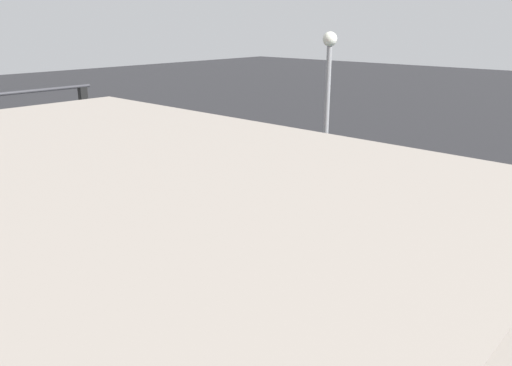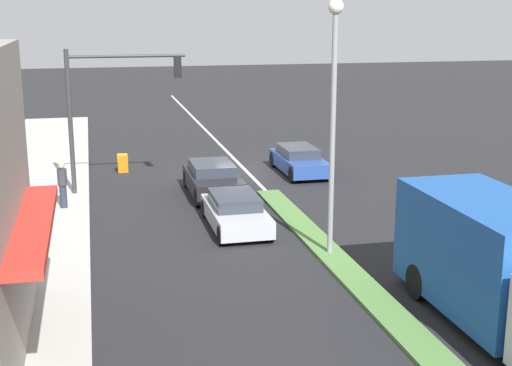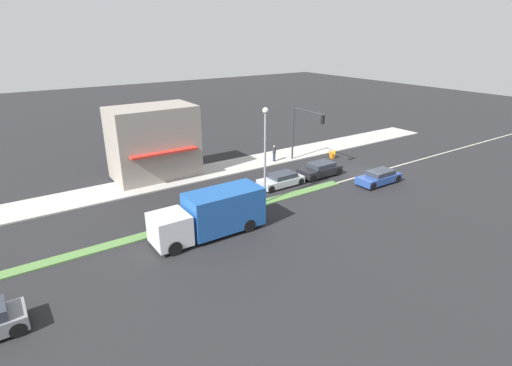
# 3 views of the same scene
# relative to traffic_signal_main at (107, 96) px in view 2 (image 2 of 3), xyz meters

# --- Properties ---
(ground_plane) EXTENTS (160.00, 160.00, 0.00)m
(ground_plane) POSITION_rel_traffic_signal_main_xyz_m (-6.12, 15.24, -3.90)
(ground_plane) COLOR #232326
(lane_marking_center) EXTENTS (0.16, 60.00, 0.01)m
(lane_marking_center) POSITION_rel_traffic_signal_main_xyz_m (-6.12, -2.76, -3.90)
(lane_marking_center) COLOR beige
(lane_marking_center) RESTS_ON ground
(traffic_signal_main) EXTENTS (4.59, 0.34, 5.60)m
(traffic_signal_main) POSITION_rel_traffic_signal_main_xyz_m (0.00, 0.00, 0.00)
(traffic_signal_main) COLOR #333338
(traffic_signal_main) RESTS_ON sidewalk_right
(street_lamp) EXTENTS (0.44, 0.44, 7.37)m
(street_lamp) POSITION_rel_traffic_signal_main_xyz_m (-6.12, 8.92, 0.88)
(street_lamp) COLOR gray
(street_lamp) RESTS_ON median_strip
(pedestrian) EXTENTS (0.34, 0.34, 1.66)m
(pedestrian) POSITION_rel_traffic_signal_main_xyz_m (1.77, 2.10, -2.91)
(pedestrian) COLOR #282D42
(pedestrian) RESTS_ON sidewalk_right
(warning_aframe_sign) EXTENTS (0.45, 0.53, 0.84)m
(warning_aframe_sign) POSITION_rel_traffic_signal_main_xyz_m (-0.64, -3.71, -3.47)
(warning_aframe_sign) COLOR orange
(warning_aframe_sign) RESTS_ON ground
(delivery_truck) EXTENTS (2.44, 7.50, 2.87)m
(delivery_truck) POSITION_rel_traffic_signal_main_xyz_m (-8.32, 14.70, -2.43)
(delivery_truck) COLOR silver
(delivery_truck) RESTS_ON ground
(sedan_dark) EXTENTS (1.90, 4.08, 1.28)m
(sedan_dark) POSITION_rel_traffic_signal_main_xyz_m (-3.92, 1.09, -3.27)
(sedan_dark) COLOR black
(sedan_dark) RESTS_ON ground
(coupe_blue) EXTENTS (1.73, 4.18, 1.20)m
(coupe_blue) POSITION_rel_traffic_signal_main_xyz_m (-8.32, -1.83, -3.30)
(coupe_blue) COLOR #284793
(coupe_blue) RESTS_ON ground
(sedan_silver) EXTENTS (1.76, 4.01, 1.14)m
(sedan_silver) POSITION_rel_traffic_signal_main_xyz_m (-3.92, 5.60, -3.34)
(sedan_silver) COLOR #B7BABF
(sedan_silver) RESTS_ON ground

